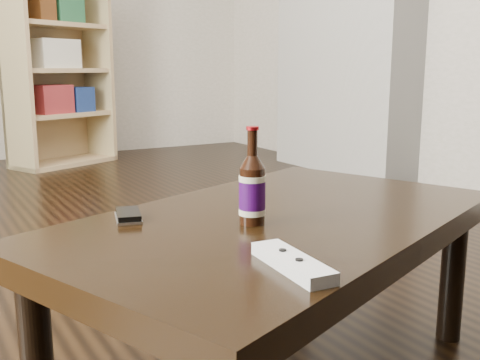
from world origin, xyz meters
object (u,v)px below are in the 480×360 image
bookshelf (55,66)px  phone (128,216)px  beer_bottle (252,190)px  coffee_table (279,237)px  remote (292,263)px

bookshelf → phone: (-0.62, -3.29, -0.33)m
bookshelf → beer_bottle: bookshelf is taller
beer_bottle → phone: beer_bottle is taller
coffee_table → phone: size_ratio=11.10×
phone → remote: remote is taller
beer_bottle → remote: (-0.09, -0.27, -0.06)m
phone → remote: size_ratio=0.57×
bookshelf → coffee_table: size_ratio=1.15×
bookshelf → remote: bearing=-121.4°
remote → bookshelf: bearing=87.7°
remote → beer_bottle: bearing=76.8°
coffee_table → remote: 0.36m
coffee_table → beer_bottle: (-0.09, -0.03, 0.13)m
phone → beer_bottle: bearing=-22.9°
coffee_table → remote: remote is taller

